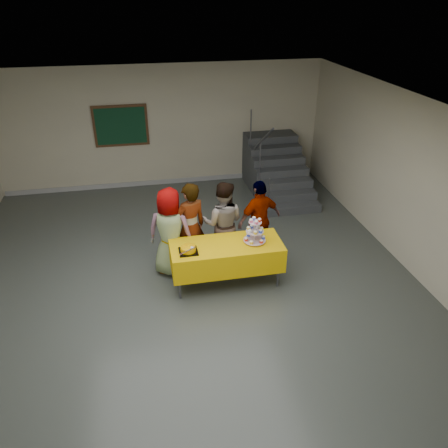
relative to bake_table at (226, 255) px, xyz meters
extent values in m
plane|color=#4C514C|center=(-0.67, -0.42, -0.56)|extent=(10.00, 10.00, 0.00)
cube|color=#BFB79A|center=(-0.67, 4.58, 0.94)|extent=(8.00, 0.04, 3.00)
cube|color=#BFB79A|center=(3.33, -0.42, 0.94)|extent=(0.04, 10.00, 3.00)
cube|color=silver|center=(-0.67, -0.42, 2.44)|extent=(8.00, 10.00, 0.04)
cube|color=#999999|center=(-0.67, 4.56, -0.50)|extent=(7.90, 0.03, 0.12)
cylinder|color=#595960|center=(-0.84, -0.29, -0.19)|extent=(0.04, 0.04, 0.73)
cylinder|color=#595960|center=(0.84, -0.29, -0.19)|extent=(0.04, 0.04, 0.73)
cylinder|color=#595960|center=(-0.84, 0.29, -0.19)|extent=(0.04, 0.04, 0.73)
cylinder|color=#595960|center=(0.84, 0.29, -0.19)|extent=(0.04, 0.04, 0.73)
cube|color=#595960|center=(0.00, 0.00, 0.18)|extent=(1.80, 0.70, 0.02)
cube|color=#E2AE04|center=(0.00, 0.00, -0.01)|extent=(1.88, 0.78, 0.44)
cylinder|color=silver|center=(0.48, 0.00, 0.22)|extent=(0.18, 0.18, 0.01)
cylinder|color=silver|center=(0.48, 0.00, 0.42)|extent=(0.02, 0.02, 0.42)
cylinder|color=silver|center=(0.48, 0.00, 0.24)|extent=(0.38, 0.38, 0.01)
cylinder|color=silver|center=(0.48, 0.00, 0.41)|extent=(0.30, 0.30, 0.01)
cylinder|color=silver|center=(0.48, 0.00, 0.58)|extent=(0.22, 0.22, 0.01)
cube|color=black|center=(-0.65, -0.11, 0.22)|extent=(0.30, 0.30, 0.02)
cylinder|color=#EFA500|center=(-0.65, -0.11, 0.27)|extent=(0.25, 0.25, 0.07)
ellipsoid|color=#EFA500|center=(-0.65, -0.11, 0.30)|extent=(0.25, 0.25, 0.05)
ellipsoid|color=white|center=(-0.61, -0.14, 0.32)|extent=(0.08, 0.08, 0.02)
cube|color=silver|center=(-0.67, -0.24, 0.32)|extent=(0.30, 0.16, 0.04)
imported|color=slate|center=(-0.89, 0.51, 0.26)|extent=(0.93, 0.76, 1.63)
imported|color=slate|center=(-0.53, 0.57, 0.28)|extent=(0.72, 0.60, 1.68)
imported|color=slate|center=(0.08, 0.69, 0.24)|extent=(0.92, 0.80, 1.59)
imported|color=slate|center=(0.77, 0.72, 0.22)|extent=(0.98, 0.66, 1.55)
cube|color=#424447|center=(2.03, 2.33, -0.47)|extent=(1.30, 0.30, 0.18)
cube|color=#424447|center=(2.03, 2.63, -0.38)|extent=(1.30, 0.30, 0.36)
cube|color=#424447|center=(2.03, 2.93, -0.29)|extent=(1.30, 0.30, 0.54)
cube|color=#424447|center=(2.03, 3.23, -0.20)|extent=(1.30, 0.30, 0.72)
cube|color=#424447|center=(2.03, 3.53, -0.11)|extent=(1.30, 0.30, 0.90)
cube|color=#424447|center=(2.03, 3.83, -0.02)|extent=(1.30, 0.30, 1.08)
cube|color=#424447|center=(2.03, 4.13, 0.07)|extent=(1.30, 0.30, 1.26)
cube|color=#424447|center=(2.03, 4.43, 0.07)|extent=(1.30, 0.30, 1.26)
cylinder|color=#595960|center=(1.43, 2.28, -0.11)|extent=(0.04, 0.04, 0.90)
cylinder|color=#595960|center=(1.43, 3.08, 0.43)|extent=(0.04, 0.04, 0.90)
cylinder|color=#595960|center=(1.43, 3.98, 0.97)|extent=(0.04, 0.04, 0.90)
cylinder|color=#595960|center=(1.43, 3.13, 0.88)|extent=(0.04, 1.85, 1.20)
cube|color=#472B16|center=(-1.66, 4.55, 1.04)|extent=(1.30, 0.04, 1.00)
cube|color=#133B22|center=(-1.66, 4.53, 1.04)|extent=(1.18, 0.02, 0.88)
camera|label=1|loc=(-1.27, -6.10, 4.00)|focal=35.00mm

